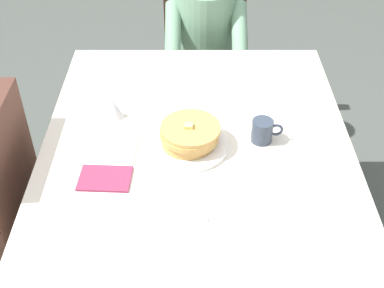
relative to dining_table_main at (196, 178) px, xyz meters
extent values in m
plane|color=#474C47|center=(0.00, 0.00, -0.65)|extent=(14.00, 14.00, 0.00)
cube|color=silver|center=(0.00, 0.00, 0.07)|extent=(1.10, 1.50, 0.04)
cube|color=silver|center=(0.00, 0.76, -0.04)|extent=(1.10, 0.01, 0.18)
cube|color=silver|center=(-0.56, 0.00, -0.04)|extent=(0.01, 1.50, 0.18)
cube|color=silver|center=(0.56, 0.00, -0.04)|extent=(0.01, 1.50, 0.18)
cylinder|color=brown|center=(-0.47, 0.67, -0.30)|extent=(0.07, 0.07, 0.70)
cylinder|color=brown|center=(0.47, 0.67, -0.30)|extent=(0.07, 0.07, 0.70)
cube|color=#4C2D23|center=(0.05, 1.07, -0.23)|extent=(0.44, 0.44, 0.05)
cube|color=#4C2D23|center=(0.05, 1.27, 0.04)|extent=(0.44, 0.06, 0.48)
cylinder|color=#2D2319|center=(0.23, 0.89, -0.45)|extent=(0.04, 0.04, 0.40)
cylinder|color=#2D2319|center=(-0.13, 0.89, -0.45)|extent=(0.04, 0.04, 0.40)
cylinder|color=#2D2319|center=(0.23, 1.25, -0.45)|extent=(0.04, 0.04, 0.40)
cylinder|color=#2D2319|center=(-0.13, 1.25, -0.45)|extent=(0.04, 0.04, 0.40)
cylinder|color=gray|center=(0.05, 1.05, 0.03)|extent=(0.30, 0.30, 0.46)
cylinder|color=gray|center=(0.21, 0.91, 0.10)|extent=(0.08, 0.29, 0.23)
cylinder|color=gray|center=(-0.11, 0.91, 0.10)|extent=(0.08, 0.29, 0.23)
cylinder|color=#383D51|center=(0.13, 0.87, -0.43)|extent=(0.10, 0.10, 0.45)
cylinder|color=#383D51|center=(-0.03, 0.87, -0.43)|extent=(0.10, 0.10, 0.45)
cube|color=#4C2D23|center=(-0.67, 0.00, 0.04)|extent=(0.06, 0.44, 0.48)
cylinder|color=#2D2319|center=(-0.69, 0.18, -0.45)|extent=(0.04, 0.04, 0.40)
cylinder|color=white|center=(-0.03, 0.07, 0.10)|extent=(0.28, 0.28, 0.02)
cylinder|color=tan|center=(-0.03, 0.06, 0.12)|extent=(0.18, 0.18, 0.02)
cylinder|color=tan|center=(-0.02, 0.07, 0.13)|extent=(0.20, 0.20, 0.02)
cylinder|color=tan|center=(-0.03, 0.06, 0.15)|extent=(0.20, 0.20, 0.02)
cylinder|color=tan|center=(-0.02, 0.07, 0.17)|extent=(0.21, 0.21, 0.01)
cube|color=#F4E072|center=(-0.03, 0.07, 0.18)|extent=(0.03, 0.03, 0.01)
cylinder|color=#333D4C|center=(0.23, 0.10, 0.13)|extent=(0.08, 0.08, 0.08)
torus|color=#333D4C|center=(0.28, 0.10, 0.14)|extent=(0.05, 0.01, 0.05)
cone|color=silver|center=(-0.31, 0.24, 0.13)|extent=(0.08, 0.08, 0.07)
cube|color=silver|center=(-0.22, 0.05, 0.09)|extent=(0.03, 0.18, 0.00)
cube|color=silver|center=(0.16, 0.05, 0.09)|extent=(0.02, 0.20, 0.00)
cube|color=silver|center=(-0.05, -0.28, 0.09)|extent=(0.15, 0.02, 0.00)
cube|color=#8C2D4C|center=(-0.30, -0.10, 0.09)|extent=(0.18, 0.13, 0.01)
camera|label=1|loc=(-0.02, -1.30, 1.24)|focal=47.42mm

